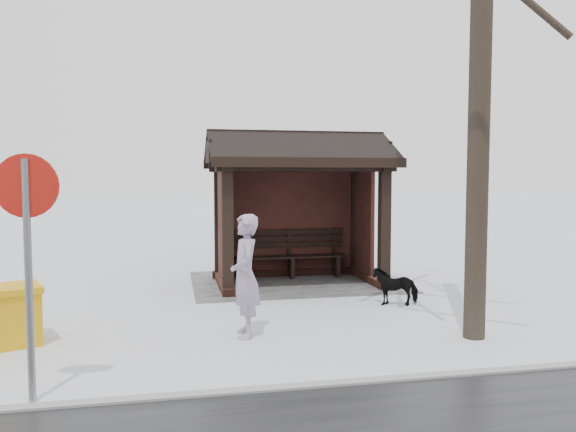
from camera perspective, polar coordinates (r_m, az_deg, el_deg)
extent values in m
plane|color=silver|center=(11.47, 0.97, -6.91)|extent=(120.00, 120.00, 0.00)
cube|color=gray|center=(6.40, 12.33, -15.86)|extent=(120.00, 0.15, 0.06)
cube|color=gray|center=(11.66, 0.75, -6.69)|extent=(4.20, 3.20, 0.02)
cube|color=#371914|center=(12.32, 0.04, -5.76)|extent=(3.30, 0.22, 0.16)
cube|color=#371914|center=(11.87, 8.09, -6.18)|extent=(0.22, 2.10, 0.16)
cube|color=#371914|center=(11.23, -6.57, -6.76)|extent=(0.22, 2.10, 0.16)
cube|color=black|center=(10.89, 9.75, -1.44)|extent=(0.20, 0.20, 2.30)
cube|color=black|center=(10.18, -6.16, -1.78)|extent=(0.20, 0.20, 2.30)
cube|color=black|center=(12.58, 6.75, -0.68)|extent=(0.20, 0.20, 2.30)
cube|color=black|center=(11.97, -7.00, -0.92)|extent=(0.20, 0.20, 2.30)
cube|color=black|center=(12.18, 0.04, -0.43)|extent=(2.80, 0.08, 2.14)
cube|color=black|center=(12.02, 7.64, -0.52)|extent=(0.08, 1.17, 2.14)
cube|color=black|center=(11.38, -6.76, -0.77)|extent=(0.08, 1.17, 2.14)
cube|color=black|center=(10.39, 2.08, 5.04)|extent=(3.40, 0.20, 0.18)
cube|color=black|center=(12.14, 0.04, 4.90)|extent=(3.40, 0.20, 0.18)
cylinder|color=black|center=(8.14, 19.06, 18.74)|extent=(0.29, 0.29, 8.55)
imported|color=#988DA5|center=(7.66, -4.38, -6.06)|extent=(0.40, 0.61, 1.67)
imported|color=black|center=(9.80, 10.86, -7.00)|extent=(0.80, 0.51, 0.62)
cylinder|color=gray|center=(5.93, -24.84, -6.11)|extent=(0.07, 0.07, 2.35)
cylinder|color=#B4150C|center=(5.86, -25.06, 2.80)|extent=(0.61, 0.12, 0.61)
cylinder|color=white|center=(5.88, -25.02, 2.80)|extent=(0.47, 0.10, 0.47)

